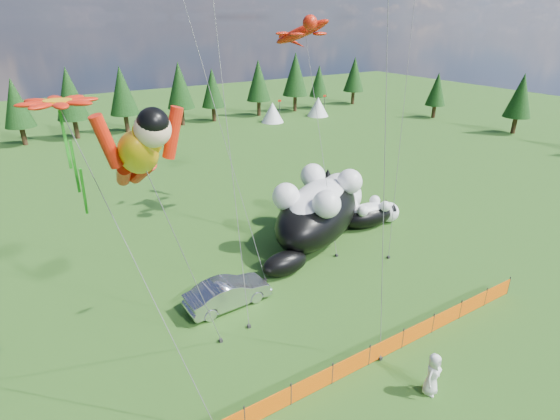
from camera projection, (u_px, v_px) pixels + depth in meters
The scene contains 11 objects.
ground at pixel (309, 334), 20.68m from camera, with size 160.00×160.00×0.00m, color #123A0A.
safety_fence at pixel (351, 365), 18.15m from camera, with size 22.06×0.06×1.10m.
tree_line at pixel (99, 103), 54.00m from camera, with size 90.00×4.00×8.00m, color black, non-canonical shape.
festival_tents at pixel (200, 121), 56.48m from camera, with size 50.00×3.20×2.80m, color white, non-canonical shape.
cat_large at pixel (321, 207), 29.11m from camera, with size 11.13×8.53×4.46m.
cat_small at pixel (370, 214), 31.06m from camera, with size 5.47×2.33×1.97m.
car at pixel (228, 293), 22.48m from camera, with size 1.57×4.49×1.48m, color silver.
spectator_e at pixel (433, 374), 17.10m from camera, with size 0.91×0.59×1.87m, color silver.
superhero_kite at pixel (139, 153), 13.79m from camera, with size 5.31×4.99×11.91m.
gecko_kite at pixel (302, 32), 29.27m from camera, with size 5.35×11.17×15.07m.
flower_kite at pixel (59, 107), 13.95m from camera, with size 4.26×6.62×12.42m.
Camera 1 is at (-9.90, -13.30, 13.75)m, focal length 28.00 mm.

